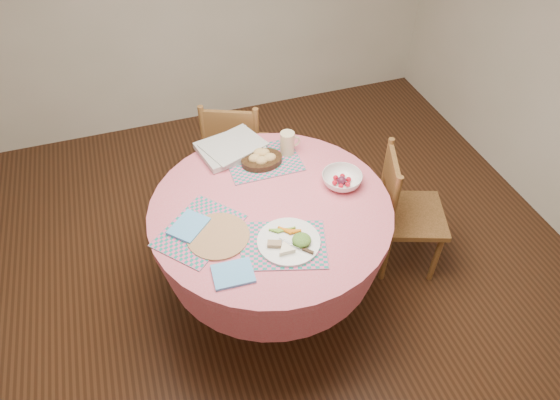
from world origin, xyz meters
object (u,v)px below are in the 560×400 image
(wicker_trivet, at_px, (218,236))
(bread_bowl, at_px, (262,158))
(fruit_bowl, at_px, (342,180))
(chair_right, at_px, (405,210))
(dining_table, at_px, (271,232))
(dinner_plate, at_px, (290,241))
(latte_mug, at_px, (288,143))
(chair_back, at_px, (235,150))

(wicker_trivet, relative_size, bread_bowl, 1.30)
(wicker_trivet, distance_m, bread_bowl, 0.58)
(fruit_bowl, bearing_deg, chair_right, -3.46)
(dining_table, height_order, dinner_plate, dinner_plate)
(chair_right, height_order, wicker_trivet, chair_right)
(latte_mug, bearing_deg, wicker_trivet, -136.59)
(chair_back, height_order, fruit_bowl, chair_back)
(dinner_plate, bearing_deg, chair_right, 18.79)
(dinner_plate, relative_size, bread_bowl, 1.30)
(wicker_trivet, bearing_deg, bread_bowl, 51.82)
(bread_bowl, bearing_deg, wicker_trivet, -128.18)
(chair_right, height_order, fruit_bowl, chair_right)
(bread_bowl, xyz_separation_m, latte_mug, (0.16, 0.04, 0.04))
(wicker_trivet, xyz_separation_m, dinner_plate, (0.31, -0.15, 0.01))
(chair_back, distance_m, fruit_bowl, 0.97)
(dinner_plate, xyz_separation_m, fruit_bowl, (0.39, 0.31, 0.01))
(chair_back, xyz_separation_m, wicker_trivet, (-0.32, -0.98, 0.30))
(dinner_plate, distance_m, fruit_bowl, 0.50)
(dinner_plate, relative_size, latte_mug, 2.22)
(latte_mug, height_order, fruit_bowl, latte_mug)
(chair_back, bearing_deg, fruit_bowl, 137.67)
(latte_mug, bearing_deg, fruit_bowl, -61.42)
(dining_table, relative_size, chair_right, 1.47)
(wicker_trivet, bearing_deg, latte_mug, 43.41)
(latte_mug, relative_size, fruit_bowl, 0.49)
(chair_back, bearing_deg, wicker_trivet, 94.77)
(bread_bowl, bearing_deg, chair_right, -22.65)
(chair_back, relative_size, dinner_plate, 2.91)
(dining_table, relative_size, wicker_trivet, 4.13)
(latte_mug, xyz_separation_m, fruit_bowl, (0.18, -0.34, -0.04))
(chair_right, bearing_deg, fruit_bowl, 106.19)
(wicker_trivet, distance_m, fruit_bowl, 0.72)
(chair_back, relative_size, bread_bowl, 3.78)
(dining_table, height_order, chair_right, chair_right)
(chair_right, xyz_separation_m, bread_bowl, (-0.78, 0.32, 0.35))
(fruit_bowl, bearing_deg, bread_bowl, 139.44)
(bread_bowl, bearing_deg, dinner_plate, -94.32)
(chair_back, distance_m, bread_bowl, 0.63)
(fruit_bowl, bearing_deg, chair_back, 114.69)
(wicker_trivet, xyz_separation_m, latte_mug, (0.52, 0.49, 0.07))
(dining_table, bearing_deg, chair_back, 88.37)
(chair_right, distance_m, wicker_trivet, 1.18)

